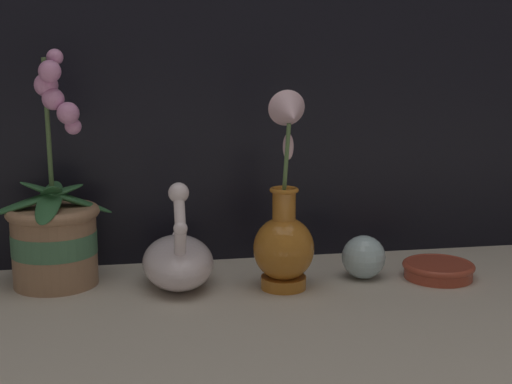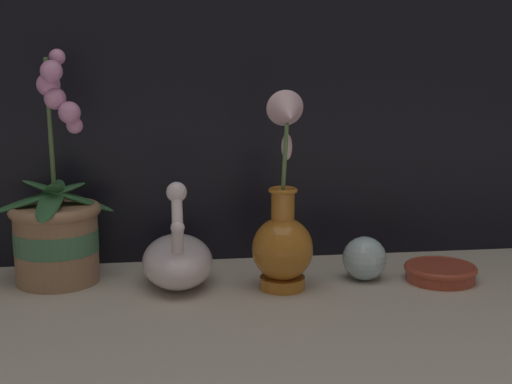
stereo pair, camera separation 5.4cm
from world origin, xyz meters
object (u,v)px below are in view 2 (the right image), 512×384
glass_sphere (364,258)px  swan_figurine (177,258)px  blue_vase (283,231)px  amber_dish (440,271)px  orchid_potted_plant (56,228)px

glass_sphere → swan_figurine: bearing=177.4°
swan_figurine → blue_vase: (0.18, -0.05, 0.05)m
swan_figurine → amber_dish: 0.47m
orchid_potted_plant → blue_vase: 0.40m
swan_figurine → glass_sphere: (0.33, -0.01, -0.01)m
orchid_potted_plant → swan_figurine: size_ratio=1.98×
blue_vase → amber_dish: bearing=2.4°
orchid_potted_plant → blue_vase: orchid_potted_plant is taller
orchid_potted_plant → swan_figurine: (0.21, -0.04, -0.05)m
glass_sphere → amber_dish: glass_sphere is taller
orchid_potted_plant → glass_sphere: (0.54, -0.06, -0.06)m
orchid_potted_plant → amber_dish: 0.68m
orchid_potted_plant → glass_sphere: size_ratio=5.18×
swan_figurine → glass_sphere: 0.33m
swan_figurine → glass_sphere: size_ratio=2.61×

